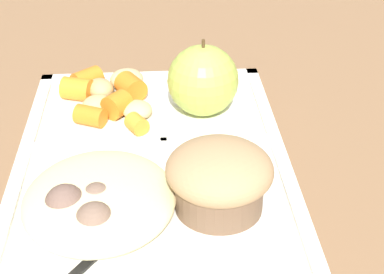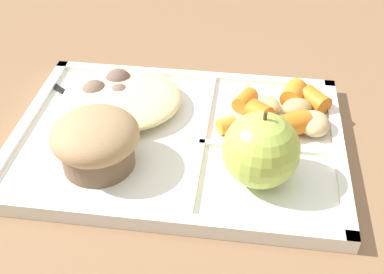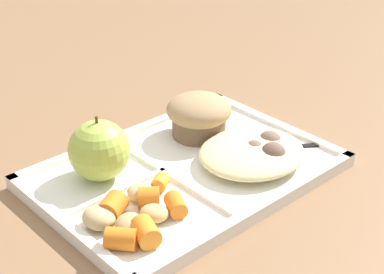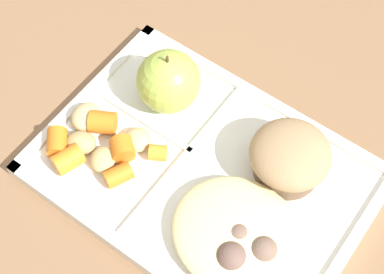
# 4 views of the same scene
# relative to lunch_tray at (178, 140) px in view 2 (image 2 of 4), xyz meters

# --- Properties ---
(ground) EXTENTS (6.00, 6.00, 0.00)m
(ground) POSITION_rel_lunch_tray_xyz_m (0.00, -0.00, -0.01)
(ground) COLOR #846042
(lunch_tray) EXTENTS (0.37, 0.26, 0.02)m
(lunch_tray) POSITION_rel_lunch_tray_xyz_m (0.00, 0.00, 0.00)
(lunch_tray) COLOR white
(lunch_tray) RESTS_ON ground
(green_apple) EXTENTS (0.08, 0.08, 0.09)m
(green_apple) POSITION_rel_lunch_tray_xyz_m (-0.09, 0.06, 0.04)
(green_apple) COLOR #A8C14C
(green_apple) RESTS_ON lunch_tray
(bran_muffin) EXTENTS (0.09, 0.09, 0.06)m
(bran_muffin) POSITION_rel_lunch_tray_xyz_m (0.08, 0.06, 0.04)
(bran_muffin) COLOR brown
(bran_muffin) RESTS_ON lunch_tray
(carrot_slice_back) EXTENTS (0.04, 0.04, 0.03)m
(carrot_slice_back) POSITION_rel_lunch_tray_xyz_m (-0.13, -0.02, 0.02)
(carrot_slice_back) COLOR orange
(carrot_slice_back) RESTS_ON lunch_tray
(carrot_slice_near_corner) EXTENTS (0.03, 0.04, 0.02)m
(carrot_slice_near_corner) POSITION_rel_lunch_tray_xyz_m (-0.07, -0.07, 0.02)
(carrot_slice_near_corner) COLOR orange
(carrot_slice_near_corner) RESTS_ON lunch_tray
(carrot_slice_small) EXTENTS (0.03, 0.03, 0.02)m
(carrot_slice_small) POSITION_rel_lunch_tray_xyz_m (-0.05, -0.02, 0.02)
(carrot_slice_small) COLOR orange
(carrot_slice_small) RESTS_ON lunch_tray
(carrot_slice_large) EXTENTS (0.04, 0.04, 0.02)m
(carrot_slice_large) POSITION_rel_lunch_tray_xyz_m (-0.16, -0.07, 0.02)
(carrot_slice_large) COLOR orange
(carrot_slice_large) RESTS_ON lunch_tray
(carrot_slice_diagonal) EXTENTS (0.04, 0.04, 0.03)m
(carrot_slice_diagonal) POSITION_rel_lunch_tray_xyz_m (-0.13, -0.08, 0.02)
(carrot_slice_diagonal) COLOR orange
(carrot_slice_diagonal) RESTS_ON lunch_tray
(carrot_slice_tilted) EXTENTS (0.04, 0.04, 0.03)m
(carrot_slice_tilted) POSITION_rel_lunch_tray_xyz_m (-0.09, -0.04, 0.02)
(carrot_slice_tilted) COLOR orange
(carrot_slice_tilted) RESTS_ON lunch_tray
(potato_chunk_golden) EXTENTS (0.04, 0.04, 0.02)m
(potato_chunk_golden) POSITION_rel_lunch_tray_xyz_m (-0.10, -0.06, 0.01)
(potato_chunk_golden) COLOR tan
(potato_chunk_golden) RESTS_ON lunch_tray
(potato_chunk_large) EXTENTS (0.04, 0.04, 0.02)m
(potato_chunk_large) POSITION_rel_lunch_tray_xyz_m (-0.13, -0.06, 0.02)
(potato_chunk_large) COLOR tan
(potato_chunk_large) RESTS_ON lunch_tray
(potato_chunk_browned) EXTENTS (0.05, 0.05, 0.02)m
(potato_chunk_browned) POSITION_rel_lunch_tray_xyz_m (-0.08, -0.02, 0.01)
(potato_chunk_browned) COLOR tan
(potato_chunk_browned) RESTS_ON lunch_tray
(potato_chunk_corner) EXTENTS (0.04, 0.04, 0.02)m
(potato_chunk_corner) POSITION_rel_lunch_tray_xyz_m (-0.15, -0.03, 0.02)
(potato_chunk_corner) COLOR tan
(potato_chunk_corner) RESTS_ON lunch_tray
(egg_noodle_pile) EXTENTS (0.15, 0.13, 0.03)m
(egg_noodle_pile) POSITION_rel_lunch_tray_xyz_m (0.08, -0.05, 0.02)
(egg_noodle_pile) COLOR beige
(egg_noodle_pile) RESTS_ON lunch_tray
(meatball_back) EXTENTS (0.03, 0.03, 0.03)m
(meatball_back) POSITION_rel_lunch_tray_xyz_m (0.11, -0.05, 0.02)
(meatball_back) COLOR #755B4C
(meatball_back) RESTS_ON lunch_tray
(meatball_side) EXTENTS (0.03, 0.03, 0.03)m
(meatball_side) POSITION_rel_lunch_tray_xyz_m (0.08, -0.05, 0.02)
(meatball_side) COLOR #755B4C
(meatball_side) RESTS_ON lunch_tray
(meatball_front) EXTENTS (0.04, 0.04, 0.04)m
(meatball_front) POSITION_rel_lunch_tray_xyz_m (0.09, -0.07, 0.02)
(meatball_front) COLOR brown
(meatball_front) RESTS_ON lunch_tray
(plastic_fork) EXTENTS (0.13, 0.10, 0.00)m
(plastic_fork) POSITION_rel_lunch_tray_xyz_m (0.11, -0.03, 0.01)
(plastic_fork) COLOR black
(plastic_fork) RESTS_ON lunch_tray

